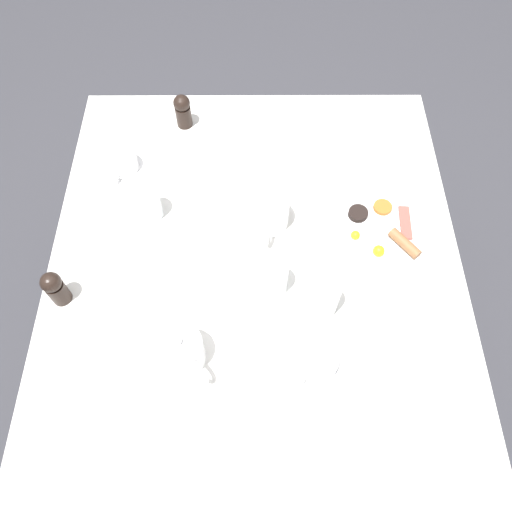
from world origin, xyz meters
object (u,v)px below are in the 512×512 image
object	(u,v)px
napkin_folded	(355,122)
water_glass_tall	(149,203)
fork_by_plate	(106,453)
teacup_with_saucer_left	(318,364)
breakfast_plate	(381,232)
salt_grinder	(56,288)
knife_by_plate	(116,257)
teacup_with_saucer_right	(123,164)
wine_glass_spare	(275,277)
teapot_near	(183,351)
teapot_far	(270,212)
pepper_grinder	(183,110)
water_glass_short	(326,298)

from	to	relation	value
napkin_folded	water_glass_tall	bearing A→B (deg)	30.18
fork_by_plate	teacup_with_saucer_left	bearing A→B (deg)	-157.93
breakfast_plate	salt_grinder	xyz separation A→B (m)	(0.81, 0.19, 0.05)
napkin_folded	knife_by_plate	distance (m)	0.83
teacup_with_saucer_right	water_glass_tall	distance (m)	0.19
wine_glass_spare	fork_by_plate	bearing A→B (deg)	47.14
breakfast_plate	knife_by_plate	distance (m)	0.70
fork_by_plate	knife_by_plate	xyz separation A→B (m)	(0.05, -0.48, 0.00)
teapot_near	teapot_far	xyz separation A→B (m)	(-0.20, -0.38, 0.00)
napkin_folded	teacup_with_saucer_right	bearing A→B (deg)	15.09
teacup_with_saucer_right	wine_glass_spare	xyz separation A→B (m)	(-0.43, 0.39, 0.03)
breakfast_plate	fork_by_plate	size ratio (longest dim) A/B	1.82
water_glass_tall	pepper_grinder	size ratio (longest dim) A/B	0.93
teacup_with_saucer_left	water_glass_tall	bearing A→B (deg)	-45.55
breakfast_plate	knife_by_plate	size ratio (longest dim) A/B	1.68
napkin_folded	water_glass_short	bearing A→B (deg)	77.23
teacup_with_saucer_left	fork_by_plate	world-z (taller)	teacup_with_saucer_left
breakfast_plate	water_glass_short	size ratio (longest dim) A/B	2.30
teacup_with_saucer_right	water_glass_tall	bearing A→B (deg)	121.15
knife_by_plate	pepper_grinder	bearing A→B (deg)	-107.38
breakfast_plate	knife_by_plate	xyz separation A→B (m)	(0.70, 0.07, -0.01)
water_glass_tall	salt_grinder	bearing A→B (deg)	52.56
teacup_with_saucer_right	napkin_folded	distance (m)	0.71
teacup_with_saucer_left	pepper_grinder	world-z (taller)	pepper_grinder
fork_by_plate	teacup_with_saucer_right	bearing A→B (deg)	-85.46
breakfast_plate	teapot_far	size ratio (longest dim) A/B	1.50
wine_glass_spare	teacup_with_saucer_left	bearing A→B (deg)	114.53
teapot_far	wine_glass_spare	xyz separation A→B (m)	(-0.01, 0.20, 0.00)
water_glass_short	salt_grinder	size ratio (longest dim) A/B	1.12
water_glass_tall	fork_by_plate	size ratio (longest dim) A/B	0.66
teapot_far	knife_by_plate	bearing A→B (deg)	111.00
teacup_with_saucer_right	pepper_grinder	bearing A→B (deg)	-132.73
teacup_with_saucer_right	wine_glass_spare	size ratio (longest dim) A/B	1.43
water_glass_short	wine_glass_spare	xyz separation A→B (m)	(0.12, -0.06, -0.01)
fork_by_plate	breakfast_plate	bearing A→B (deg)	-139.67
teapot_near	water_glass_tall	world-z (taller)	teapot_near
salt_grinder	teacup_with_saucer_left	bearing A→B (deg)	163.89
teacup_with_saucer_left	breakfast_plate	bearing A→B (deg)	-117.68
wine_glass_spare	pepper_grinder	size ratio (longest dim) A/B	0.99
water_glass_short	teapot_far	bearing A→B (deg)	-63.74
teacup_with_saucer_left	wine_glass_spare	xyz separation A→B (m)	(0.09, -0.21, 0.03)
pepper_grinder	salt_grinder	size ratio (longest dim) A/B	1.00
salt_grinder	knife_by_plate	size ratio (longest dim) A/B	0.65
water_glass_tall	knife_by_plate	xyz separation A→B (m)	(0.08, 0.14, -0.05)
napkin_folded	knife_by_plate	size ratio (longest dim) A/B	0.86
teapot_far	teapot_near	bearing A→B (deg)	157.93
teapot_near	teapot_far	distance (m)	0.43
teapot_near	water_glass_tall	distance (m)	0.43
wine_glass_spare	fork_by_plate	size ratio (longest dim) A/B	0.70
pepper_grinder	water_glass_tall	bearing A→B (deg)	78.39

